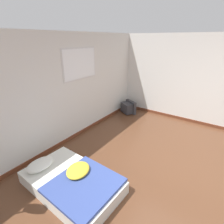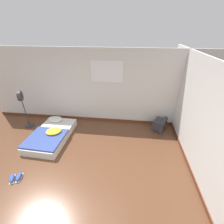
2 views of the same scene
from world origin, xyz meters
name	(u,v)px [view 2 (image 2 of 2)]	position (x,y,z in m)	size (l,w,h in m)	color
ground_plane	(72,191)	(0.00, 0.00, 0.00)	(20.00, 20.00, 0.00)	brown
wall_back	(96,88)	(0.00, 2.92, 1.29)	(7.95, 0.08, 2.60)	silver
mattress_bed	(51,135)	(-1.24, 1.65, 0.15)	(1.11, 1.77, 0.38)	silver
crt_tv	(160,125)	(2.27, 2.53, 0.20)	(0.53, 0.58, 0.43)	#333338
sneaker_pair	(15,178)	(-1.41, 0.13, 0.05)	(0.33, 0.34, 0.10)	silver
standing_fan	(22,102)	(-2.36, 2.22, 0.96)	(0.28, 0.35, 1.34)	#333338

